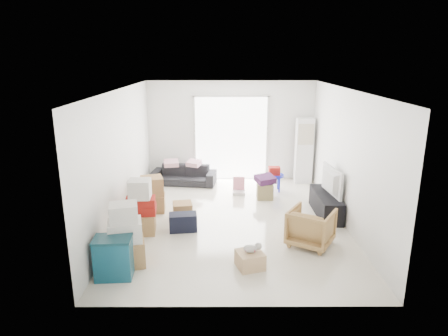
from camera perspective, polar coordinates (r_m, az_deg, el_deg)
name	(u,v)px	position (r m, az deg, el deg)	size (l,w,h in m)	color
room_shell	(234,158)	(7.99, 1.43, 1.47)	(4.98, 6.48, 3.18)	beige
sliding_door	(231,135)	(10.92, 1.00, 4.74)	(2.10, 0.04, 2.33)	white
ac_tower	(304,151)	(10.90, 11.34, 2.43)	(0.45, 0.30, 1.75)	white
tv_console	(326,204)	(8.91, 14.34, -5.03)	(0.42, 1.42, 0.47)	black
television	(327,191)	(8.81, 14.47, -3.19)	(1.01, 0.58, 0.13)	black
sofa	(184,172)	(10.72, -5.77, -0.55)	(1.70, 0.50, 0.66)	black
pillow_left	(171,158)	(10.62, -7.58, 1.43)	(0.38, 0.30, 0.12)	#E0A3B4
pillow_right	(194,158)	(10.57, -4.34, 1.43)	(0.34, 0.27, 0.12)	#E0A3B4
armchair	(311,225)	(7.41, 12.33, -8.02)	(0.73, 0.69, 0.76)	#A7804A
storage_bins	(114,258)	(6.50, -15.48, -12.22)	(0.60, 0.44, 0.66)	navy
box_stack_a	(126,238)	(6.74, -13.89, -9.68)	(0.68, 0.61, 1.06)	#A4844A
box_stack_b	(141,210)	(7.88, -11.77, -5.86)	(0.60, 0.58, 1.06)	#A4844A
box_stack_c	(152,195)	(8.91, -10.19, -3.78)	(0.56, 0.56, 0.79)	#A4844A
loose_box	(183,210)	(8.55, -5.94, -6.02)	(0.39, 0.39, 0.33)	#A4844A
duffel_bag	(183,222)	(7.94, -5.87, -7.70)	(0.54, 0.32, 0.34)	black
ottoman	(265,191)	(9.67, 5.85, -3.26)	(0.38, 0.38, 0.38)	#968557
blanket	(265,181)	(9.59, 5.89, -1.79)	(0.42, 0.42, 0.14)	#401B44
kids_table	(274,174)	(10.15, 7.17, -0.84)	(0.50, 0.50, 0.63)	#0E18C1
toy_walker	(239,189)	(9.98, 2.14, -3.03)	(0.32, 0.29, 0.42)	silver
wood_crate	(250,260)	(6.63, 3.74, -12.95)	(0.40, 0.40, 0.27)	#DBAE7E
plush_bunny	(252,248)	(6.55, 4.07, -11.33)	(0.31, 0.17, 0.15)	#B2ADA8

